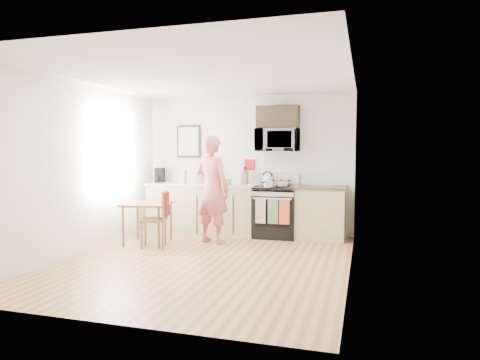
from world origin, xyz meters
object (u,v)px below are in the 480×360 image
(microwave, at_px, (278,140))
(chair, at_px, (162,211))
(dining_table, at_px, (147,208))
(person, at_px, (212,189))
(cake, at_px, (282,184))
(range, at_px, (276,213))

(microwave, relative_size, chair, 0.82)
(dining_table, height_order, chair, chair)
(microwave, xyz_separation_m, chair, (-1.61, -1.45, -1.16))
(person, bearing_deg, chair, 59.29)
(person, bearing_deg, microwave, -116.86)
(cake, bearing_deg, microwave, 130.25)
(range, xyz_separation_m, person, (-0.94, -0.79, 0.48))
(cake, bearing_deg, person, -144.14)
(person, xyz_separation_m, chair, (-0.67, -0.55, -0.32))
(chair, bearing_deg, cake, 18.74)
(person, xyz_separation_m, dining_table, (-1.02, -0.38, -0.30))
(microwave, bearing_deg, person, -136.60)
(dining_table, bearing_deg, person, 20.18)
(dining_table, bearing_deg, microwave, 32.82)
(person, bearing_deg, range, -120.41)
(range, height_order, microwave, microwave)
(range, distance_m, microwave, 1.33)
(person, height_order, dining_table, person)
(range, distance_m, person, 1.32)
(dining_table, distance_m, chair, 0.39)
(person, distance_m, chair, 0.93)
(range, xyz_separation_m, microwave, (-0.00, 0.10, 1.32))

